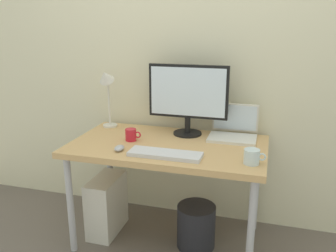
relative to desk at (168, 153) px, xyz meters
name	(u,v)px	position (x,y,z in m)	size (l,w,h in m)	color
ground_plane	(168,238)	(0.00, 0.00, -0.65)	(6.00, 6.00, 0.00)	#665B51
back_wall	(184,49)	(0.00, 0.42, 0.65)	(4.40, 0.04, 2.60)	beige
desk	(168,153)	(0.00, 0.00, 0.00)	(1.27, 0.72, 0.72)	tan
monitor	(188,96)	(0.08, 0.23, 0.34)	(0.56, 0.20, 0.49)	black
laptop	(233,129)	(0.40, 0.25, 0.12)	(0.32, 0.27, 0.23)	silver
desk_lamp	(106,85)	(-0.54, 0.23, 0.39)	(0.11, 0.16, 0.45)	silver
keyboard	(165,154)	(0.05, -0.22, 0.08)	(0.44, 0.14, 0.02)	silver
mouse	(119,148)	(-0.25, -0.21, 0.08)	(0.06, 0.09, 0.03)	#B2B2B7
coffee_mug	(131,135)	(-0.25, -0.01, 0.11)	(0.11, 0.07, 0.08)	red
glass_cup	(252,157)	(0.55, -0.20, 0.11)	(0.12, 0.09, 0.09)	silver
computer_tower	(107,205)	(-0.46, -0.02, -0.44)	(0.18, 0.36, 0.42)	silver
wastebasket	(196,226)	(0.21, -0.02, -0.50)	(0.26, 0.26, 0.30)	#232328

